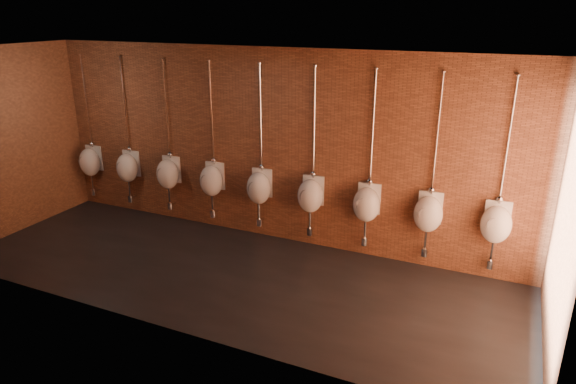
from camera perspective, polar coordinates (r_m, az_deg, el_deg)
name	(u,v)px	position (r m, az deg, el deg)	size (l,w,h in m)	color
ground	(229,274)	(7.82, -6.54, -9.08)	(8.50, 8.50, 0.00)	black
room_shell	(224,144)	(7.08, -7.17, 5.33)	(8.54, 3.04, 3.22)	black
urinal_0	(90,161)	(10.77, -21.14, 3.20)	(0.46, 0.41, 2.72)	white
urinal_1	(128,167)	(10.14, -17.40, 2.67)	(0.46, 0.41, 2.72)	white
urinal_2	(168,173)	(9.57, -13.19, 2.05)	(0.46, 0.41, 2.72)	white
urinal_3	(212,180)	(9.05, -8.48, 1.34)	(0.46, 0.41, 2.72)	white
urinal_4	(259,187)	(8.60, -3.24, 0.55)	(0.46, 0.41, 2.72)	white
urinal_5	(310,195)	(8.23, 2.51, -0.33)	(0.46, 0.41, 2.72)	white
urinal_6	(367,204)	(7.96, 8.74, -1.27)	(0.46, 0.41, 2.72)	white
urinal_7	(428,213)	(7.79, 15.32, -2.26)	(0.46, 0.41, 2.72)	white
urinal_8	(496,223)	(7.73, 22.12, -3.24)	(0.46, 0.41, 2.72)	white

